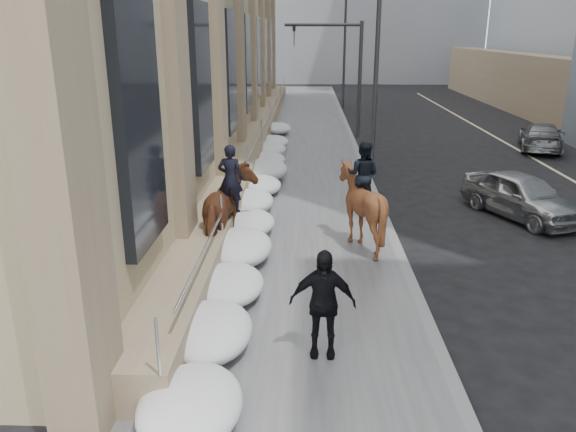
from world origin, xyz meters
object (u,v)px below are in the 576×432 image
object	(u,v)px
mounted_horse_left	(230,208)
car_silver	(522,195)
car_grey	(541,137)
mounted_horse_right	(361,203)
pedestrian	(322,303)

from	to	relation	value
mounted_horse_left	car_silver	size ratio (longest dim) A/B	0.66
car_grey	mounted_horse_right	bearing A→B (deg)	71.33
mounted_horse_left	car_grey	xyz separation A→B (m)	(13.20, 13.83, -0.57)
mounted_horse_right	car_silver	xyz separation A→B (m)	(5.20, 2.87, -0.58)
mounted_horse_right	pedestrian	size ratio (longest dim) A/B	1.41
car_silver	mounted_horse_left	bearing A→B (deg)	176.96
car_silver	car_grey	distance (m)	11.53
mounted_horse_right	car_silver	distance (m)	5.96
mounted_horse_right	car_silver	world-z (taller)	mounted_horse_right
car_silver	mounted_horse_right	bearing A→B (deg)	-175.22
mounted_horse_right	pedestrian	bearing A→B (deg)	97.90
car_silver	car_grey	bearing A→B (deg)	41.99
car_silver	pedestrian	bearing A→B (deg)	-151.88
pedestrian	car_silver	world-z (taller)	pedestrian
mounted_horse_left	pedestrian	world-z (taller)	mounted_horse_left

